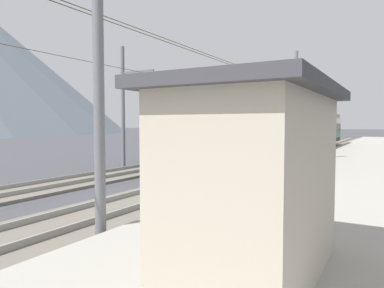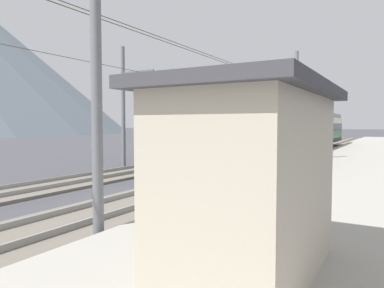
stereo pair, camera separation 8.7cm
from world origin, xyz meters
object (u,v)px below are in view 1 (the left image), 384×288
object	(u,v)px
train_near_platform	(294,129)
handbag_beside_passenger	(254,224)
platform_sign	(284,144)
catenary_mast_mid	(293,106)
potted_plant_platform_edge	(233,189)
catenary_mast_west	(94,70)
passenger_walking	(227,192)
train_far_track	(249,129)
handbag_near_sign	(277,175)
platform_shelter	(256,179)
catenary_mast_far_side	(125,104)

from	to	relation	value
train_near_platform	handbag_beside_passenger	world-z (taller)	train_near_platform
platform_sign	handbag_beside_passenger	world-z (taller)	platform_sign
catenary_mast_mid	potted_plant_platform_edge	size ratio (longest dim) A/B	57.58
catenary_mast_west	catenary_mast_mid	bearing A→B (deg)	-0.00
passenger_walking	train_far_track	bearing A→B (deg)	19.92
handbag_near_sign	platform_shelter	distance (m)	10.15
train_near_platform	platform_shelter	bearing A→B (deg)	-167.37
handbag_beside_passenger	potted_plant_platform_edge	distance (m)	2.75
platform_sign	handbag_near_sign	world-z (taller)	platform_sign
catenary_mast_far_side	catenary_mast_west	bearing A→B (deg)	-142.25
platform_sign	potted_plant_platform_edge	distance (m)	4.96
handbag_beside_passenger	handbag_near_sign	distance (m)	7.81
catenary_mast_far_side	platform_sign	bearing A→B (deg)	-104.54
catenary_mast_west	catenary_mast_far_side	xyz separation A→B (m)	(11.37, 8.80, 0.08)
train_near_platform	handbag_beside_passenger	xyz separation A→B (m)	(-22.71, -4.78, -1.72)
catenary_mast_far_side	platform_shelter	bearing A→B (deg)	-133.30
potted_plant_platform_edge	platform_shelter	distance (m)	5.09
handbag_beside_passenger	handbag_near_sign	xyz separation A→B (m)	(7.61, 1.73, 0.00)
catenary_mast_west	handbag_beside_passenger	bearing A→B (deg)	-64.88
catenary_mast_far_side	passenger_walking	distance (m)	16.14
handbag_beside_passenger	platform_shelter	bearing A→B (deg)	-159.62
platform_shelter	handbag_beside_passenger	bearing A→B (deg)	20.38
platform_sign	potted_plant_platform_edge	bearing A→B (deg)	178.10
catenary_mast_west	catenary_mast_mid	world-z (taller)	catenary_mast_mid
train_near_platform	catenary_mast_west	size ratio (longest dim) A/B	0.82
train_far_track	train_near_platform	bearing A→B (deg)	-121.50
catenary_mast_far_side	potted_plant_platform_edge	world-z (taller)	catenary_mast_far_side
handbag_near_sign	catenary_mast_mid	bearing A→B (deg)	9.81
train_far_track	platform_sign	world-z (taller)	train_far_track
train_far_track	potted_plant_platform_edge	size ratio (longest dim) A/B	41.07
train_far_track	potted_plant_platform_edge	world-z (taller)	train_far_track
handbag_beside_passenger	platform_sign	bearing A→B (deg)	10.54
handbag_beside_passenger	platform_shelter	world-z (taller)	platform_shelter
train_far_track	platform_shelter	world-z (taller)	train_far_track
train_far_track	passenger_walking	bearing A→B (deg)	-160.08
train_far_track	passenger_walking	size ratio (longest dim) A/B	17.53
potted_plant_platform_edge	handbag_near_sign	bearing A→B (deg)	2.64
catenary_mast_far_side	train_far_track	bearing A→B (deg)	-7.21
catenary_mast_west	potted_plant_platform_edge	distance (m)	5.13
passenger_walking	platform_shelter	world-z (taller)	platform_shelter
train_near_platform	catenary_mast_west	distance (m)	24.30
platform_shelter	catenary_mast_mid	bearing A→B (deg)	12.39
train_far_track	platform_sign	distance (m)	20.63
train_far_track	potted_plant_platform_edge	xyz separation A→B (m)	(-23.58, -8.45, -1.44)
handbag_beside_passenger	catenary_mast_mid	bearing A→B (deg)	11.27
catenary_mast_west	platform_sign	size ratio (longest dim) A/B	20.62
train_near_platform	potted_plant_platform_edge	xyz separation A→B (m)	(-20.42, -3.29, -1.45)
train_near_platform	train_far_track	bearing A→B (deg)	58.50
platform_sign	handbag_beside_passenger	distance (m)	7.38
platform_sign	handbag_beside_passenger	xyz separation A→B (m)	(-7.13, -1.33, -1.35)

